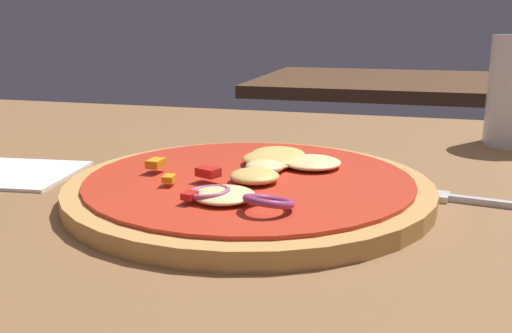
# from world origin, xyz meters

# --- Properties ---
(dining_table) EXTENTS (1.35, 0.90, 0.03)m
(dining_table) POSITION_xyz_m (0.00, 0.00, 0.01)
(dining_table) COLOR brown
(dining_table) RESTS_ON ground
(pizza) EXTENTS (0.29, 0.29, 0.03)m
(pizza) POSITION_xyz_m (-0.01, 0.02, 0.04)
(pizza) COLOR tan
(pizza) RESTS_ON dining_table
(fork) EXTENTS (0.16, 0.04, 0.01)m
(fork) POSITION_xyz_m (0.16, 0.05, 0.03)
(fork) COLOR silver
(fork) RESTS_ON dining_table
(napkin) EXTENTS (0.13, 0.11, 0.00)m
(napkin) POSITION_xyz_m (-0.24, 0.02, 0.03)
(napkin) COLOR white
(napkin) RESTS_ON dining_table
(background_table) EXTENTS (0.78, 0.51, 0.03)m
(background_table) POSITION_xyz_m (0.13, 1.02, 0.01)
(background_table) COLOR #4C301C
(background_table) RESTS_ON ground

